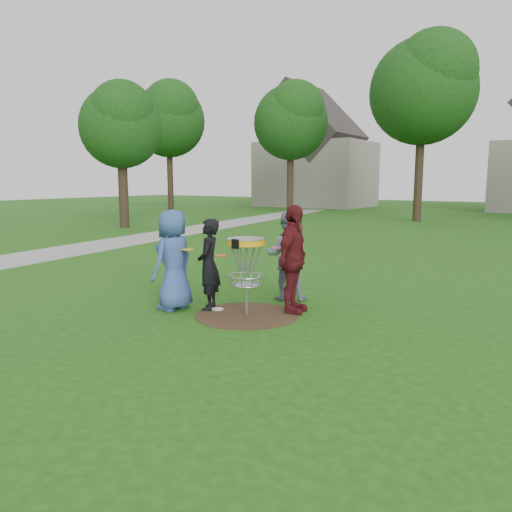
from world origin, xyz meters
The scene contains 11 objects.
ground centered at (0.00, 0.00, 0.00)m, with size 100.00×100.00×0.00m, color #19470F.
dirt_patch centered at (0.00, 0.00, 0.00)m, with size 1.80×1.80×0.01m, color #47331E.
concrete_path centered at (-10.00, 8.00, 0.01)m, with size 2.20×40.00×0.02m, color #9E9E99.
player_blue centered at (-1.34, -0.36, 0.90)m, with size 0.88×0.57×1.81m, color #324C8A.
player_black centered at (-0.80, -0.02, 0.82)m, with size 0.60×0.39×1.64m, color black.
player_grey centered at (0.00, 1.40, 0.86)m, with size 0.84×0.65×1.73m, color slate.
player_maroon centered at (0.57, 0.61, 0.95)m, with size 1.11×0.46×1.90m, color #541317.
disc_on_grass centered at (-0.65, 0.02, 0.01)m, with size 0.22×0.22×0.02m, color silver.
disc_golf_basket centered at (0.00, 0.00, 1.02)m, with size 0.66×0.67×1.38m.
held_discs centered at (-0.30, 0.31, 1.08)m, with size 1.66×1.63×0.18m.
tree_row centered at (0.44, 20.67, 6.21)m, with size 51.20×17.42×9.90m.
Camera 1 is at (4.70, -6.93, 2.32)m, focal length 35.00 mm.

